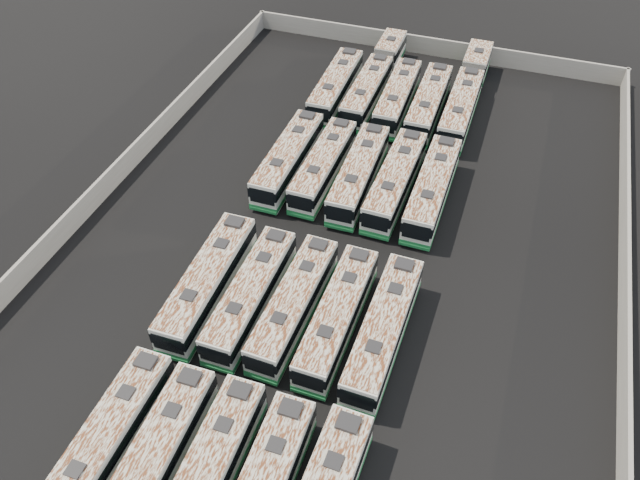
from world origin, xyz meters
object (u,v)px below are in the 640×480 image
at_px(bus_front_center, 207,477).
at_px(bus_midfront_left, 251,295).
at_px(bus_midback_far_right, 432,189).
at_px(bus_midfront_far_right, 383,330).
at_px(bus_front_left, 155,462).
at_px(bus_back_far_right, 466,93).
at_px(bus_back_center, 397,97).
at_px(bus_midback_far_left, 288,159).
at_px(bus_back_right, 428,104).
at_px(bus_midfront_center, 294,304).
at_px(bus_midfront_right, 337,317).
at_px(bus_back_left, 375,78).
at_px(bus_midfront_far_left, 208,282).
at_px(bus_midback_left, 323,166).
at_px(bus_midback_center, 359,174).
at_px(bus_midback_right, 395,181).
at_px(bus_front_far_left, 107,441).
at_px(bus_back_far_left, 336,87).

relative_size(bus_front_center, bus_midfront_left, 1.01).
bearing_deg(bus_midback_far_right, bus_midfront_far_right, -89.65).
height_order(bus_front_left, bus_back_far_right, bus_back_far_right).
distance_m(bus_front_left, bus_back_center, 44.52).
relative_size(bus_front_left, bus_back_center, 1.00).
bearing_deg(bus_front_center, bus_midback_far_right, 76.27).
bearing_deg(bus_midback_far_left, bus_back_right, 53.22).
bearing_deg(bus_midfront_center, bus_midfront_right, 0.78).
xyz_separation_m(bus_midfront_center, bus_back_left, (-3.34, 33.58, 0.00)).
bearing_deg(bus_midfront_far_left, bus_front_left, -77.30).
bearing_deg(bus_back_right, bus_back_center, 176.86).
relative_size(bus_midback_left, bus_back_center, 0.99).
bearing_deg(bus_midback_center, bus_midback_right, 0.17).
height_order(bus_midback_far_right, bus_back_left, bus_midback_far_right).
xyz_separation_m(bus_midfront_far_right, bus_back_far_right, (-0.03, 33.75, 0.01)).
bearing_deg(bus_midback_center, bus_midback_far_left, 178.81).
bearing_deg(bus_front_center, bus_back_center, 88.84).
xyz_separation_m(bus_back_center, bus_back_far_right, (6.75, 3.30, 0.04)).
bearing_deg(bus_midback_far_left, bus_front_center, -77.43).
distance_m(bus_midback_far_left, bus_back_right, 17.26).
relative_size(bus_front_far_left, bus_midback_center, 0.97).
height_order(bus_midback_left, bus_back_center, bus_back_center).
height_order(bus_midfront_far_right, bus_back_far_right, bus_back_far_right).
bearing_deg(bus_midfront_right, bus_back_left, 101.86).
bearing_deg(bus_front_left, bus_midfront_left, 88.25).
bearing_deg(bus_midfront_right, bus_back_center, 96.81).
bearing_deg(bus_midfront_far_left, bus_back_left, 82.72).
height_order(bus_midback_center, bus_back_left, bus_midback_center).
bearing_deg(bus_midback_left, bus_midfront_right, -67.13).
bearing_deg(bus_back_far_right, bus_midfront_left, -106.70).
bearing_deg(bus_back_center, bus_front_far_left, -100.19).
bearing_deg(bus_front_left, bus_midback_right, 75.96).
bearing_deg(bus_midfront_center, bus_back_far_left, 104.07).
bearing_deg(bus_back_left, bus_back_far_right, 0.02).
xyz_separation_m(bus_midfront_far_left, bus_midback_far_left, (0.01, 16.51, -0.02)).
xyz_separation_m(bus_midback_right, bus_back_far_right, (3.40, 17.20, -0.01)).
xyz_separation_m(bus_front_left, bus_midfront_left, (0.07, 13.85, -0.01)).
relative_size(bus_front_center, bus_midback_right, 0.97).
bearing_deg(bus_midfront_far_left, bus_back_far_left, 88.56).
distance_m(bus_midfront_center, bus_back_left, 33.75).
relative_size(bus_midback_right, bus_back_right, 1.01).
relative_size(bus_midback_far_left, bus_back_far_right, 0.64).
relative_size(bus_midfront_left, bus_midback_far_right, 0.96).
bearing_deg(bus_back_far_right, bus_back_far_left, -165.75).
height_order(bus_front_left, bus_back_far_left, bus_back_far_left).
xyz_separation_m(bus_midfront_center, bus_back_center, (0.05, 30.31, 0.03)).
xyz_separation_m(bus_midfront_far_left, bus_midfront_center, (6.87, 0.20, -0.08)).
xyz_separation_m(bus_front_far_left, bus_midback_far_left, (-0.08, 30.19, 0.06)).
xyz_separation_m(bus_midback_far_left, bus_back_right, (10.30, 13.85, -0.01)).
bearing_deg(bus_back_right, bus_midback_left, -117.24).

